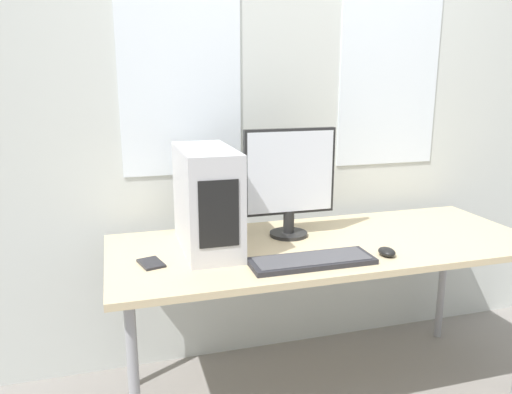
{
  "coord_description": "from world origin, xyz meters",
  "views": [
    {
      "loc": [
        -0.88,
        -1.55,
        1.47
      ],
      "look_at": [
        -0.32,
        0.37,
        0.98
      ],
      "focal_mm": 35.0,
      "sensor_mm": 36.0,
      "label": 1
    }
  ],
  "objects_px": {
    "keyboard": "(312,261)",
    "mouse": "(387,252)",
    "monitor_main": "(290,179)",
    "pc_tower": "(207,199)",
    "cell_phone": "(151,263)"
  },
  "relations": [
    {
      "from": "keyboard",
      "to": "mouse",
      "type": "bearing_deg",
      "value": -1.04
    },
    {
      "from": "monitor_main",
      "to": "keyboard",
      "type": "distance_m",
      "value": 0.44
    },
    {
      "from": "pc_tower",
      "to": "keyboard",
      "type": "height_order",
      "value": "pc_tower"
    },
    {
      "from": "mouse",
      "to": "cell_phone",
      "type": "relative_size",
      "value": 0.62
    },
    {
      "from": "mouse",
      "to": "cell_phone",
      "type": "xyz_separation_m",
      "value": [
        -0.93,
        0.17,
        -0.01
      ]
    },
    {
      "from": "pc_tower",
      "to": "cell_phone",
      "type": "bearing_deg",
      "value": -153.25
    },
    {
      "from": "pc_tower",
      "to": "keyboard",
      "type": "distance_m",
      "value": 0.5
    },
    {
      "from": "monitor_main",
      "to": "mouse",
      "type": "distance_m",
      "value": 0.53
    },
    {
      "from": "mouse",
      "to": "cell_phone",
      "type": "height_order",
      "value": "mouse"
    },
    {
      "from": "keyboard",
      "to": "mouse",
      "type": "distance_m",
      "value": 0.33
    },
    {
      "from": "mouse",
      "to": "keyboard",
      "type": "bearing_deg",
      "value": 178.96
    },
    {
      "from": "monitor_main",
      "to": "cell_phone",
      "type": "bearing_deg",
      "value": -163.55
    },
    {
      "from": "pc_tower",
      "to": "monitor_main",
      "type": "relative_size",
      "value": 0.98
    },
    {
      "from": "pc_tower",
      "to": "cell_phone",
      "type": "height_order",
      "value": "pc_tower"
    },
    {
      "from": "pc_tower",
      "to": "mouse",
      "type": "relative_size",
      "value": 5.62
    }
  ]
}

